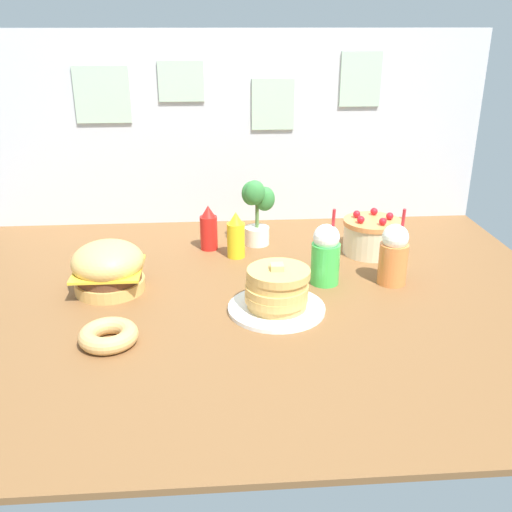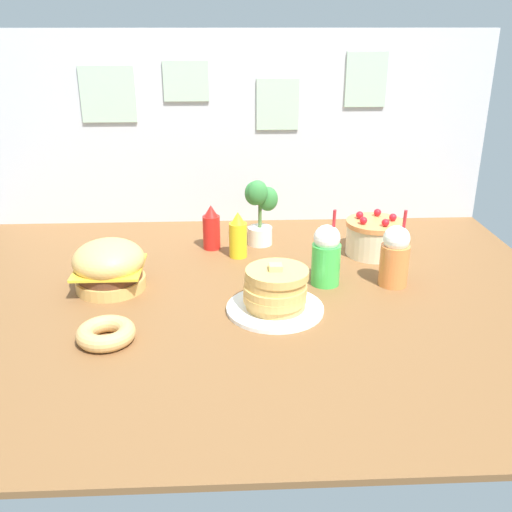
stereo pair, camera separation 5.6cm
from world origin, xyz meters
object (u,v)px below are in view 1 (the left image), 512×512
object	(u,v)px
layer_cake	(371,236)
donut_pink_glaze	(108,335)
pancake_stack	(277,292)
cream_soda_cup	(326,255)
burger	(108,268)
orange_float_cup	(394,255)
potted_plant	(257,210)
ketchup_bottle	(209,229)
mustard_bottle	(236,236)

from	to	relation	value
layer_cake	donut_pink_glaze	world-z (taller)	layer_cake
pancake_stack	layer_cake	size ratio (longest dim) A/B	1.36
cream_soda_cup	donut_pink_glaze	xyz separation A→B (m)	(-0.77, -0.40, -0.09)
burger	orange_float_cup	bearing A→B (deg)	-0.89
layer_cake	potted_plant	distance (m)	0.52
orange_float_cup	potted_plant	xyz separation A→B (m)	(-0.49, 0.47, 0.05)
layer_cake	burger	bearing A→B (deg)	-164.53
pancake_stack	ketchup_bottle	distance (m)	0.66
mustard_bottle	burger	bearing A→B (deg)	-148.77
layer_cake	donut_pink_glaze	size ratio (longest dim) A/B	1.34
ketchup_bottle	mustard_bottle	distance (m)	0.16
burger	cream_soda_cup	bearing A→B (deg)	0.24
ketchup_bottle	orange_float_cup	bearing A→B (deg)	-30.48
ketchup_bottle	potted_plant	bearing A→B (deg)	11.39
burger	mustard_bottle	size ratio (longest dim) A/B	1.33
orange_float_cup	potted_plant	size ratio (longest dim) A/B	0.98
orange_float_cup	burger	bearing A→B (deg)	179.11
pancake_stack	orange_float_cup	distance (m)	0.52
burger	ketchup_bottle	bearing A→B (deg)	46.89
potted_plant	mustard_bottle	bearing A→B (deg)	-124.84
layer_cake	ketchup_bottle	bearing A→B (deg)	171.96
layer_cake	orange_float_cup	bearing A→B (deg)	-90.14
pancake_stack	layer_cake	xyz separation A→B (m)	(0.48, 0.52, 0.01)
burger	potted_plant	world-z (taller)	potted_plant
mustard_bottle	donut_pink_glaze	size ratio (longest dim) A/B	1.08
ketchup_bottle	potted_plant	xyz separation A→B (m)	(0.22, 0.04, 0.07)
potted_plant	layer_cake	bearing A→B (deg)	-16.38
cream_soda_cup	donut_pink_glaze	distance (m)	0.88
pancake_stack	layer_cake	distance (m)	0.70
pancake_stack	cream_soda_cup	distance (m)	0.31
orange_float_cup	donut_pink_glaze	distance (m)	1.11
layer_cake	orange_float_cup	world-z (taller)	orange_float_cup
burger	pancake_stack	size ratio (longest dim) A/B	0.78
donut_pink_glaze	layer_cake	bearing A→B (deg)	34.17
cream_soda_cup	potted_plant	world-z (taller)	potted_plant
layer_cake	ketchup_bottle	world-z (taller)	ketchup_bottle
ketchup_bottle	potted_plant	world-z (taller)	potted_plant
layer_cake	mustard_bottle	xyz separation A→B (m)	(-0.60, -0.00, 0.02)
donut_pink_glaze	mustard_bottle	bearing A→B (deg)	58.02
cream_soda_cup	orange_float_cup	distance (m)	0.26
layer_cake	donut_pink_glaze	distance (m)	1.25
cream_soda_cup	donut_pink_glaze	world-z (taller)	cream_soda_cup
burger	ketchup_bottle	xyz separation A→B (m)	(0.38, 0.40, 0.00)
burger	pancake_stack	world-z (taller)	burger
burger	potted_plant	xyz separation A→B (m)	(0.60, 0.45, 0.07)
mustard_bottle	orange_float_cup	world-z (taller)	orange_float_cup
mustard_bottle	orange_float_cup	xyz separation A→B (m)	(0.60, -0.32, 0.03)
burger	layer_cake	bearing A→B (deg)	15.47
burger	layer_cake	xyz separation A→B (m)	(1.09, 0.30, -0.01)
ketchup_bottle	orange_float_cup	size ratio (longest dim) A/B	0.67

